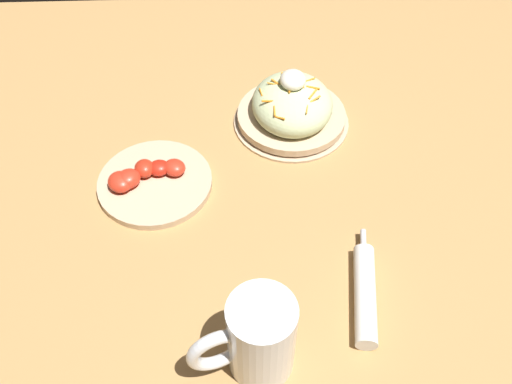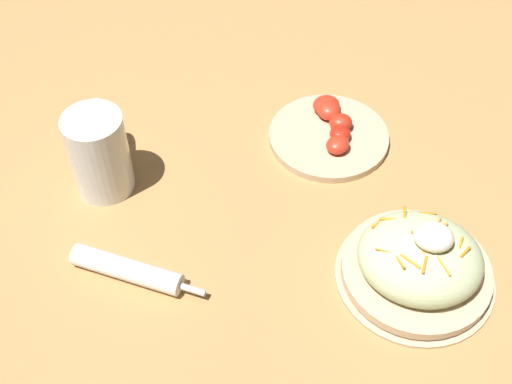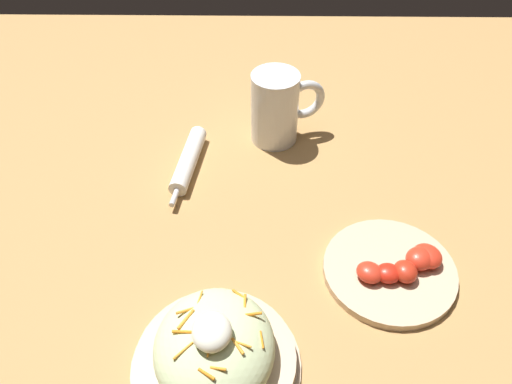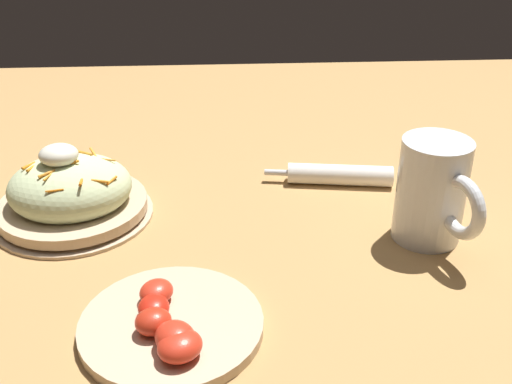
# 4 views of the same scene
# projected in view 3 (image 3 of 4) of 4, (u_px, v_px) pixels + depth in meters

# --- Properties ---
(ground_plane) EXTENTS (1.43, 1.43, 0.00)m
(ground_plane) POSITION_uv_depth(u_px,v_px,m) (233.00, 215.00, 0.87)
(ground_plane) COLOR #B2844C
(salad_plate) EXTENTS (0.22, 0.22, 0.11)m
(salad_plate) POSITION_uv_depth(u_px,v_px,m) (215.00, 352.00, 0.65)
(salad_plate) COLOR #D1B28E
(salad_plate) RESTS_ON ground_plane
(beer_mug) EXTENTS (0.09, 0.14, 0.14)m
(beer_mug) POSITION_uv_depth(u_px,v_px,m) (276.00, 111.00, 0.97)
(beer_mug) COLOR white
(beer_mug) RESTS_ON ground_plane
(napkin_roll) EXTENTS (0.19, 0.05, 0.03)m
(napkin_roll) POSITION_uv_depth(u_px,v_px,m) (188.00, 160.00, 0.94)
(napkin_roll) COLOR white
(napkin_roll) RESTS_ON ground_plane
(tomato_plate) EXTENTS (0.19, 0.19, 0.04)m
(tomato_plate) POSITION_uv_depth(u_px,v_px,m) (394.00, 269.00, 0.77)
(tomato_plate) COLOR #D1B28E
(tomato_plate) RESTS_ON ground_plane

